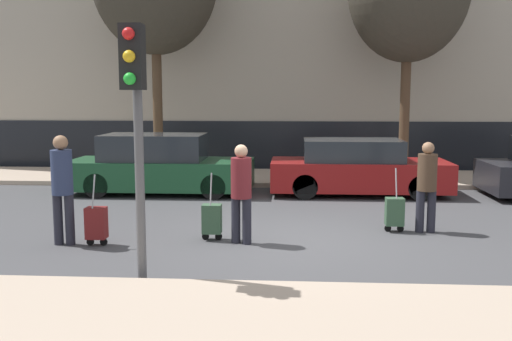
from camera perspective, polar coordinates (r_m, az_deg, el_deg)
ground_plane at (r=9.74m, az=3.59°, el=-6.98°), size 80.00×80.00×0.00m
sidewalk_near at (r=6.15m, az=3.48°, el=-15.21°), size 28.00×2.50×0.12m
sidewalk_far at (r=16.60m, az=3.67°, el=-0.72°), size 28.00×3.00×0.12m
building_facade at (r=20.51m, az=3.82°, el=16.15°), size 28.00×3.36×11.06m
parked_car_0 at (r=14.41m, az=-9.62°, el=0.44°), size 4.53×1.72×1.48m
parked_car_1 at (r=14.25m, az=10.09°, el=0.18°), size 4.32×1.72×1.36m
pedestrian_left at (r=9.76m, az=-18.81°, el=-1.16°), size 0.35×0.34×1.80m
trolley_left at (r=9.66m, az=-15.68°, el=-5.08°), size 0.34×0.29×1.17m
pedestrian_center at (r=9.34m, az=-1.49°, el=-1.75°), size 0.34×0.34×1.65m
trolley_center at (r=9.69m, az=-4.44°, el=-4.85°), size 0.34×0.29×1.15m
pedestrian_right at (r=10.56m, az=16.72°, el=-1.07°), size 0.35×0.34×1.62m
trolley_right at (r=10.53m, az=13.69°, el=-4.03°), size 0.34×0.29×1.16m
traffic_light at (r=7.33m, az=-12.00°, el=6.83°), size 0.28×0.47×3.30m
parked_bicycle at (r=16.84m, az=8.47°, el=0.81°), size 1.77×0.06×0.96m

